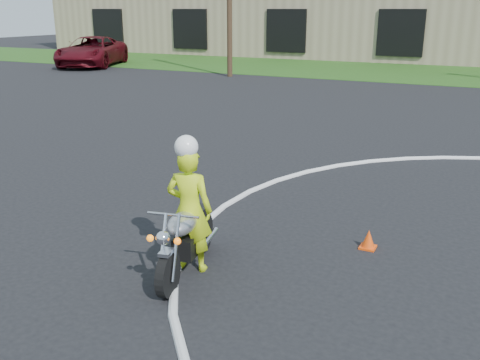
% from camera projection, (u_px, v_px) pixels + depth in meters
% --- Properties ---
extents(primary_motorcycle, '(0.69, 1.97, 1.05)m').
position_uv_depth(primary_motorcycle, '(186.00, 239.00, 7.30)').
color(primary_motorcycle, black).
rests_on(primary_motorcycle, ground).
extents(rider_primary_grp, '(0.71, 0.54, 1.94)m').
position_uv_depth(rider_primary_grp, '(189.00, 206.00, 7.29)').
color(rider_primary_grp, '#C7E618').
rests_on(rider_primary_grp, ground).
extents(pickup_grp, '(5.22, 7.27, 1.84)m').
position_uv_depth(pickup_grp, '(92.00, 51.00, 33.98)').
color(pickup_grp, '#4C0811').
rests_on(pickup_grp, ground).
extents(warehouse, '(41.00, 17.00, 8.30)m').
position_uv_depth(warehouse, '(299.00, 1.00, 45.31)').
color(warehouse, tan).
rests_on(warehouse, ground).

